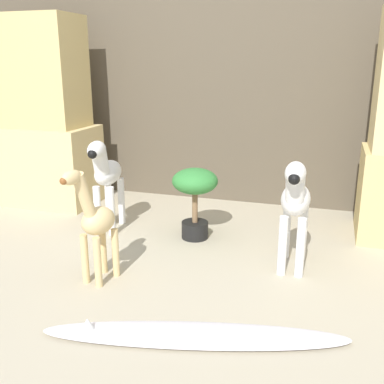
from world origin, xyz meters
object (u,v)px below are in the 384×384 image
zebra_left (106,175)px  giraffe_figurine (95,222)px  zebra_right (295,202)px  potted_palm_front (195,191)px  surfboard (193,335)px

zebra_left → giraffe_figurine: (0.29, -0.68, -0.06)m
zebra_right → potted_palm_front: bearing=155.8°
giraffe_figurine → potted_palm_front: size_ratio=1.35×
zebra_left → surfboard: bearing=-48.0°
zebra_left → surfboard: zebra_left is taller
zebra_left → zebra_right: bearing=-10.7°
surfboard → potted_palm_front: bearing=106.6°
giraffe_figurine → surfboard: 0.79m
giraffe_figurine → zebra_right: bearing=24.6°
zebra_left → giraffe_figurine: bearing=-66.7°
zebra_right → zebra_left: (-1.25, 0.24, 0.00)m
giraffe_figurine → surfboard: giraffe_figurine is taller
giraffe_figurine → potted_palm_front: (0.31, 0.73, -0.01)m
zebra_left → surfboard: size_ratio=0.50×
potted_palm_front → zebra_left: bearing=-174.8°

